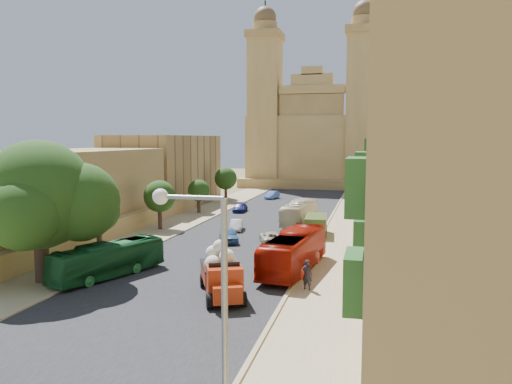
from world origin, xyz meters
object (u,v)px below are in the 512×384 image
at_px(church, 315,139).
at_px(olive_pickup, 316,226).
at_px(street_tree_c, 199,191).
at_px(car_dkblue, 240,208).
at_px(street_tree_b, 160,196).
at_px(car_blue_b, 272,195).
at_px(streetlamp, 208,300).
at_px(bus_green_north, 108,260).
at_px(pedestrian_c, 355,256).
at_px(pedestrian_a, 307,275).
at_px(car_cream, 271,237).
at_px(ficus_tree, 40,199).
at_px(bus_red_east, 294,251).
at_px(red_truck, 222,273).
at_px(car_white_a, 236,225).
at_px(street_tree_d, 226,179).
at_px(car_white_b, 304,208).
at_px(car_blue_a, 229,235).
at_px(street_tree_a, 98,211).
at_px(bus_cream_east, 300,213).

bearing_deg(church, olive_pickup, -83.16).
relative_size(street_tree_c, car_dkblue, 1.17).
height_order(street_tree_b, olive_pickup, street_tree_b).
bearing_deg(car_blue_b, church, 92.14).
xyz_separation_m(streetlamp, bus_green_north, (-13.48, 18.04, -3.98)).
relative_size(street_tree_c, pedestrian_c, 2.46).
bearing_deg(pedestrian_a, car_cream, -48.87).
distance_m(street_tree_b, pedestrian_c, 23.89).
height_order(ficus_tree, bus_red_east, ficus_tree).
relative_size(olive_pickup, car_blue_b, 1.33).
distance_m(olive_pickup, car_dkblue, 17.80).
relative_size(olive_pickup, pedestrian_c, 2.76).
bearing_deg(car_blue_b, car_cream, -67.97).
xyz_separation_m(red_truck, car_dkblue, (-8.16, 34.25, -0.93)).
bearing_deg(car_white_a, street_tree_d, 98.57).
xyz_separation_m(street_tree_c, car_white_b, (13.19, 3.63, -2.31)).
height_order(street_tree_b, bus_red_east, street_tree_b).
distance_m(car_white_a, car_cream, 7.25).
relative_size(street_tree_b, bus_red_east, 0.51).
relative_size(car_blue_a, pedestrian_a, 2.02).
distance_m(bus_green_north, car_white_a, 19.49).
height_order(olive_pickup, car_blue_b, olive_pickup).
bearing_deg(car_dkblue, street_tree_c, -161.09).
xyz_separation_m(church, pedestrian_c, (10.75, -66.16, -8.64)).
relative_size(car_cream, car_blue_b, 1.06).
bearing_deg(red_truck, pedestrian_a, 27.22).
xyz_separation_m(olive_pickup, car_dkblue, (-11.50, 13.59, -0.41)).
bearing_deg(car_white_b, pedestrian_c, 116.14).
distance_m(car_dkblue, car_blue_b, 15.13).
height_order(bus_green_north, car_white_b, bus_green_north).
bearing_deg(street_tree_a, church, 81.46).
height_order(olive_pickup, pedestrian_c, olive_pickup).
relative_size(red_truck, bus_cream_east, 0.63).
xyz_separation_m(street_tree_d, car_blue_a, (9.00, -28.72, -2.83)).
bearing_deg(olive_pickup, car_blue_a, -145.51).
height_order(church, street_tree_c, church).
xyz_separation_m(street_tree_b, pedestrian_c, (20.75, -11.55, -2.61)).
bearing_deg(street_tree_d, pedestrian_c, -59.73).
xyz_separation_m(bus_red_east, pedestrian_a, (1.55, -4.36, -0.46)).
distance_m(bus_green_north, car_blue_a, 14.08).
height_order(street_tree_d, pedestrian_a, street_tree_d).
xyz_separation_m(streetlamp, bus_red_east, (-1.22, 22.65, -3.77)).
bearing_deg(bus_red_east, car_white_b, -76.45).
distance_m(street_tree_b, bus_cream_east, 15.46).
distance_m(red_truck, olive_pickup, 20.94).
bearing_deg(bus_cream_east, pedestrian_a, 104.30).
distance_m(bus_cream_east, car_white_b, 9.50).
bearing_deg(ficus_tree, car_dkblue, 82.60).
bearing_deg(bus_green_north, car_blue_b, 108.92).
bearing_deg(bus_green_north, pedestrian_a, 22.32).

